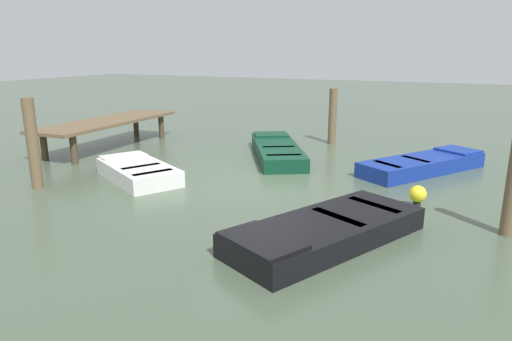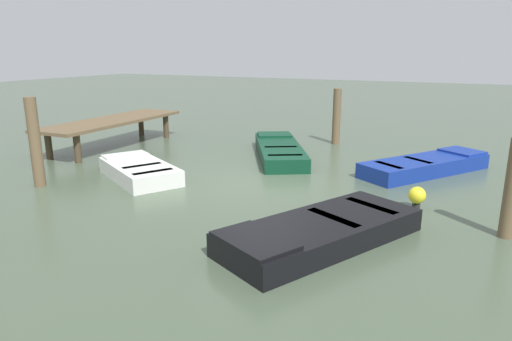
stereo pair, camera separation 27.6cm
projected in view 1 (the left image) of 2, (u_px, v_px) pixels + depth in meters
The scene contains 9 objects.
ground_plane at pixel (256, 184), 11.34m from camera, with size 80.00×80.00×0.00m, color #475642.
dock_segment at pixel (108, 123), 15.34m from camera, with size 5.55×1.81×0.95m.
rowboat_blue at pixel (423, 164), 12.45m from camera, with size 3.88×3.12×0.46m.
rowboat_black at pixel (325, 231), 7.87m from camera, with size 3.99×2.96×0.46m.
rowboat_white at pixel (138, 171), 11.70m from camera, with size 2.43×2.94×0.46m.
rowboat_dark_green at pixel (277, 150), 14.15m from camera, with size 4.13×3.08×0.46m.
mooring_piling_center at pixel (33, 144), 10.80m from camera, with size 0.27×0.27×2.16m, color brown.
mooring_piling_mid_left at pixel (333, 116), 16.02m from camera, with size 0.28×0.28×1.93m, color brown.
marker_buoy at pixel (418, 195), 9.60m from camera, with size 0.36×0.36×0.48m.
Camera 1 is at (-9.89, -4.53, 3.24)m, focal length 32.10 mm.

